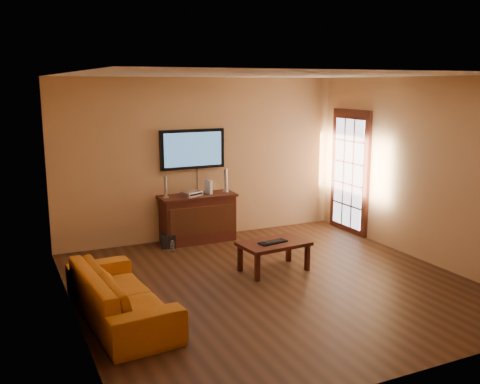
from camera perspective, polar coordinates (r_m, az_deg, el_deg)
ground_plane at (r=7.17m, az=3.46°, el=-9.75°), size 5.00×5.00×0.00m
room_walls at (r=7.30m, az=1.27°, el=4.34°), size 5.00×5.00×5.00m
french_door at (r=9.58m, az=11.61°, el=1.97°), size 0.07×1.02×2.22m
media_console at (r=8.93m, az=-4.52°, el=-2.78°), size 1.28×0.49×0.79m
television at (r=8.91m, az=-5.10°, el=4.58°), size 1.11×0.08×0.66m
coffee_table at (r=7.54m, az=3.64°, el=-5.78°), size 1.00×0.66×0.42m
sofa at (r=6.19m, az=-12.69°, el=-9.70°), size 0.73×2.02×0.78m
speaker_left at (r=8.64m, az=-7.94°, el=0.42°), size 0.09×0.09×0.34m
speaker_right at (r=9.03m, az=-1.53°, el=1.15°), size 0.11×0.11×0.39m
av_receiver at (r=8.80m, az=-5.18°, el=-0.13°), size 0.38×0.33×0.07m
game_console at (r=8.90m, az=-3.38°, el=0.56°), size 0.09×0.18×0.23m
subwoofer at (r=8.72m, az=-7.67°, el=-5.14°), size 0.27×0.27×0.23m
bottle at (r=8.49m, az=-7.23°, el=-5.76°), size 0.07×0.07×0.19m
keyboard at (r=7.48m, az=3.53°, el=-5.35°), size 0.43×0.22×0.02m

